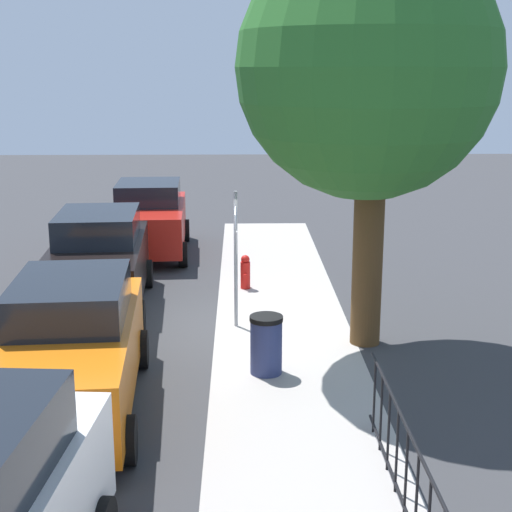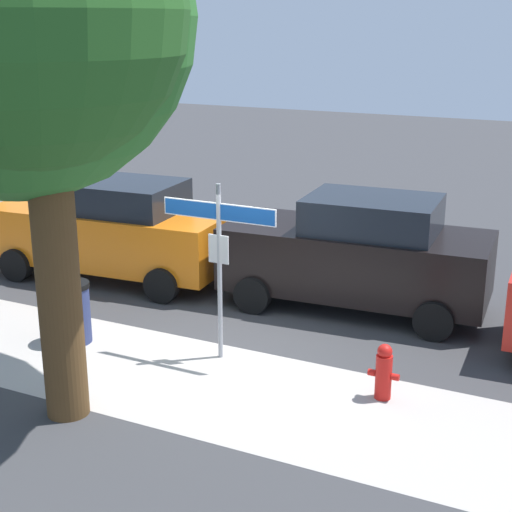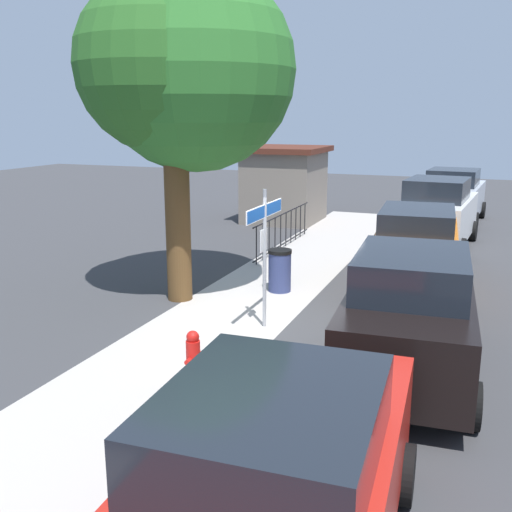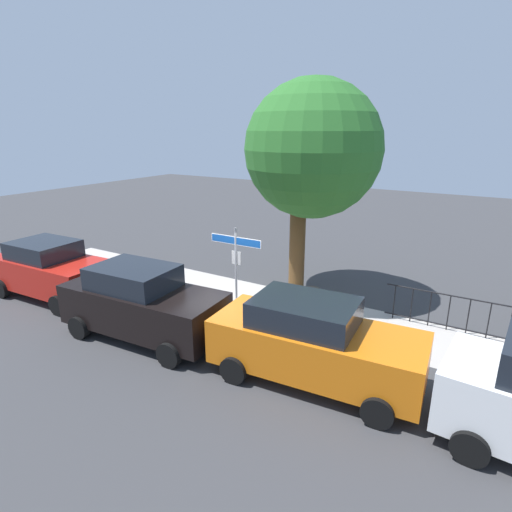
{
  "view_description": "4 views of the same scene",
  "coord_description": "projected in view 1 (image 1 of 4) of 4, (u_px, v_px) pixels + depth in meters",
  "views": [
    {
      "loc": [
        13.76,
        0.48,
        4.87
      ],
      "look_at": [
        0.19,
        0.78,
        1.47
      ],
      "focal_mm": 52.75,
      "sensor_mm": 36.0,
      "label": 1
    },
    {
      "loc": [
        -5.14,
        9.59,
        4.86
      ],
      "look_at": [
        -0.53,
        0.1,
        1.56
      ],
      "focal_mm": 53.49,
      "sensor_mm": 36.0,
      "label": 2
    },
    {
      "loc": [
        -10.17,
        -3.38,
        3.97
      ],
      "look_at": [
        -0.52,
        0.4,
        1.49
      ],
      "focal_mm": 41.55,
      "sensor_mm": 36.0,
      "label": 3
    },
    {
      "loc": [
        6.68,
        -9.61,
        5.5
      ],
      "look_at": [
        0.7,
        0.3,
        1.91
      ],
      "focal_mm": 28.9,
      "sensor_mm": 36.0,
      "label": 4
    }
  ],
  "objects": [
    {
      "name": "ground_plane",
      "position": [
        216.0,
        328.0,
        14.51
      ],
      "size": [
        60.0,
        60.0,
        0.0
      ],
      "primitive_type": "plane",
      "color": "#38383A"
    },
    {
      "name": "sidewalk_strip",
      "position": [
        289.0,
        367.0,
        12.6
      ],
      "size": [
        24.0,
        2.6,
        0.0
      ],
      "primitive_type": "cube",
      "color": "#AEA69F",
      "rests_on": "ground_plane"
    },
    {
      "name": "street_sign",
      "position": [
        236.0,
        233.0,
        14.16
      ],
      "size": [
        1.79,
        0.07,
        2.65
      ],
      "color": "#9EA0A5",
      "rests_on": "ground_plane"
    },
    {
      "name": "shade_tree",
      "position": [
        369.0,
        67.0,
        12.18
      ],
      "size": [
        4.49,
        4.37,
        7.02
      ],
      "color": "brown",
      "rests_on": "ground_plane"
    },
    {
      "name": "car_red",
      "position": [
        149.0,
        219.0,
        20.1
      ],
      "size": [
        4.32,
        2.26,
        1.91
      ],
      "rotation": [
        0.0,
        0.0,
        0.05
      ],
      "color": "red",
      "rests_on": "ground_plane"
    },
    {
      "name": "car_black",
      "position": [
        98.0,
        262.0,
        15.43
      ],
      "size": [
        4.64,
        2.26,
        2.0
      ],
      "rotation": [
        0.0,
        0.0,
        0.07
      ],
      "color": "black",
      "rests_on": "ground_plane"
    },
    {
      "name": "car_orange",
      "position": [
        71.0,
        348.0,
        10.79
      ],
      "size": [
        4.78,
        2.28,
        1.93
      ],
      "rotation": [
        0.0,
        0.0,
        0.07
      ],
      "color": "orange",
      "rests_on": "ground_plane"
    },
    {
      "name": "iron_fence",
      "position": [
        411.0,
        483.0,
        8.03
      ],
      "size": [
        5.0,
        0.04,
        1.07
      ],
      "color": "black",
      "rests_on": "ground_plane"
    },
    {
      "name": "fire_hydrant",
      "position": [
        245.0,
        272.0,
        17.01
      ],
      "size": [
        0.42,
        0.22,
        0.78
      ],
      "color": "red",
      "rests_on": "ground_plane"
    },
    {
      "name": "trash_bin",
      "position": [
        266.0,
        344.0,
        12.24
      ],
      "size": [
        0.55,
        0.55,
        0.98
      ],
      "color": "navy",
      "rests_on": "ground_plane"
    }
  ]
}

